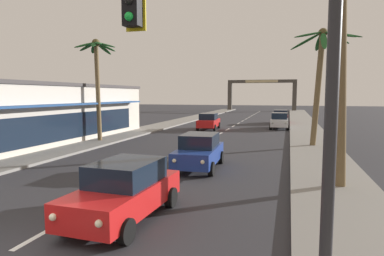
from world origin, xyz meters
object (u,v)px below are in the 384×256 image
object	(u,v)px
sedan_parked_mid_kerb	(280,121)
palm_right_second	(341,21)
traffic_signal_mast	(137,29)
storefront_strip_left	(21,114)
sedan_third_in_queue	(199,151)
sedan_lead_at_stop_bar	(125,190)
sedan_oncoming_far	(209,121)
palm_right_third	(321,64)
town_gateway_arch	(261,91)
palm_left_second	(97,66)
sedan_parked_nearest_kerb	(281,117)

from	to	relation	value
sedan_parked_mid_kerb	palm_right_second	xyz separation A→B (m)	(2.66, -23.09, 5.42)
traffic_signal_mast	storefront_strip_left	size ratio (longest dim) A/B	0.46
sedan_third_in_queue	palm_right_second	size ratio (longest dim) A/B	0.49
sedan_lead_at_stop_bar	sedan_third_in_queue	size ratio (longest dim) A/B	1.00
sedan_oncoming_far	palm_right_third	xyz separation A→B (m)	(9.93, -9.52, 4.79)
palm_right_third	town_gateway_arch	bearing A→B (deg)	98.61
traffic_signal_mast	sedan_parked_mid_kerb	distance (m)	30.93
palm_left_second	storefront_strip_left	size ratio (longest dim) A/B	0.32
sedan_oncoming_far	sedan_parked_mid_kerb	bearing A→B (deg)	22.62
palm_right_second	palm_right_third	distance (m)	10.68
sedan_lead_at_stop_bar	sedan_parked_nearest_kerb	xyz separation A→B (m)	(3.49, 34.76, 0.00)
storefront_strip_left	town_gateway_arch	bearing A→B (deg)	78.08
palm_left_second	palm_right_second	bearing A→B (deg)	-29.57
sedan_oncoming_far	palm_left_second	xyz separation A→B (m)	(-5.92, -11.32, 4.86)
palm_right_third	storefront_strip_left	distance (m)	21.07
sedan_third_in_queue	sedan_oncoming_far	world-z (taller)	same
sedan_third_in_queue	sedan_parked_mid_kerb	world-z (taller)	same
sedan_parked_mid_kerb	storefront_strip_left	size ratio (longest dim) A/B	0.18
palm_right_second	palm_right_third	bearing A→B (deg)	88.62
sedan_third_in_queue	town_gateway_arch	world-z (taller)	town_gateway_arch
sedan_oncoming_far	storefront_strip_left	world-z (taller)	storefront_strip_left
sedan_oncoming_far	town_gateway_arch	distance (m)	43.80
sedan_oncoming_far	storefront_strip_left	size ratio (longest dim) A/B	0.19
sedan_lead_at_stop_bar	palm_right_third	distance (m)	17.65
palm_right_second	storefront_strip_left	bearing A→B (deg)	163.39
sedan_oncoming_far	palm_right_third	distance (m)	14.56
sedan_parked_nearest_kerb	traffic_signal_mast	bearing A→B (deg)	-92.90
palm_left_second	town_gateway_arch	bearing A→B (deg)	81.91
sedan_oncoming_far	sedan_parked_mid_kerb	size ratio (longest dim) A/B	1.01
storefront_strip_left	town_gateway_arch	distance (m)	59.13
traffic_signal_mast	sedan_third_in_queue	xyz separation A→B (m)	(-1.29, 9.61, -3.99)
sedan_parked_nearest_kerb	storefront_strip_left	bearing A→B (deg)	-126.07
palm_left_second	palm_right_second	distance (m)	17.94
sedan_parked_mid_kerb	storefront_strip_left	distance (m)	24.41
sedan_lead_at_stop_bar	storefront_strip_left	distance (m)	17.71
sedan_parked_mid_kerb	palm_right_third	distance (m)	13.64
palm_right_second	storefront_strip_left	world-z (taller)	palm_right_second
storefront_strip_left	sedan_parked_mid_kerb	bearing A→B (deg)	44.66
town_gateway_arch	sedan_third_in_queue	bearing A→B (deg)	-88.23
sedan_lead_at_stop_bar	sedan_parked_mid_kerb	size ratio (longest dim) A/B	1.01
sedan_lead_at_stop_bar	storefront_strip_left	bearing A→B (deg)	141.36
palm_right_second	town_gateway_arch	world-z (taller)	palm_right_second
sedan_parked_nearest_kerb	town_gateway_arch	bearing A→B (deg)	98.48
sedan_parked_mid_kerb	palm_right_third	world-z (taller)	palm_right_third
traffic_signal_mast	palm_right_third	xyz separation A→B (m)	(4.84, 18.17, 0.79)
sedan_third_in_queue	town_gateway_arch	size ratio (longest dim) A/B	0.30
sedan_oncoming_far	palm_left_second	size ratio (longest dim) A/B	0.59
sedan_parked_nearest_kerb	town_gateway_arch	distance (m)	34.65
sedan_third_in_queue	palm_left_second	world-z (taller)	palm_left_second
sedan_lead_at_stop_bar	palm_left_second	bearing A→B (deg)	124.03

